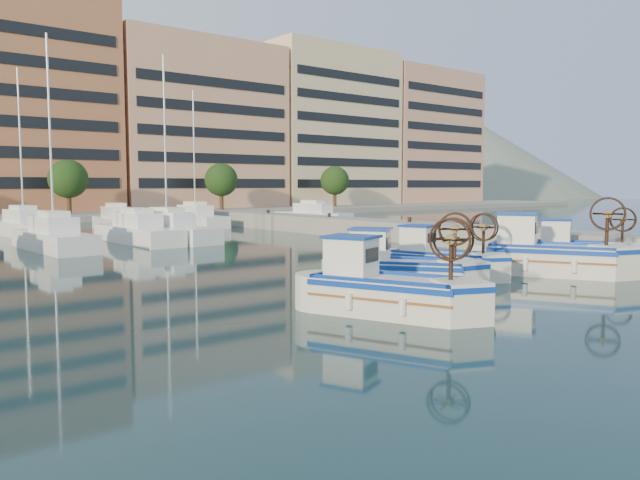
# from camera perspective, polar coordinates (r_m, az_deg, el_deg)

# --- Properties ---
(ground) EXTENTS (300.00, 300.00, 0.00)m
(ground) POSITION_cam_1_polar(r_m,az_deg,el_deg) (21.11, 11.75, -4.66)
(ground) COLOR #18393F
(ground) RESTS_ON ground
(quay) EXTENTS (3.00, 60.00, 1.20)m
(quay) POSITION_cam_1_polar(r_m,az_deg,el_deg) (36.12, 15.13, 0.22)
(quay) COLOR gray
(quay) RESTS_ON ground
(waterfront) EXTENTS (180.00, 40.00, 25.60)m
(waterfront) POSITION_cam_1_polar(r_m,az_deg,el_deg) (82.61, -21.01, 9.95)
(waterfront) COLOR gray
(waterfront) RESTS_ON ground
(hill_east) EXTENTS (160.00, 160.00, 50.00)m
(hill_east) POSITION_cam_1_polar(r_m,az_deg,el_deg) (198.89, 13.04, 3.86)
(hill_east) COLOR slate
(hill_east) RESTS_ON ground
(yacht_marina) EXTENTS (42.75, 23.12, 11.50)m
(yacht_marina) POSITION_cam_1_polar(r_m,az_deg,el_deg) (43.25, -21.47, 0.71)
(yacht_marina) COLOR white
(yacht_marina) RESTS_ON ground
(fishing_boat_a) EXTENTS (3.16, 4.47, 2.69)m
(fishing_boat_a) POSITION_cam_1_polar(r_m,az_deg,el_deg) (17.05, 5.90, -4.35)
(fishing_boat_a) COLOR silver
(fishing_boat_a) RESTS_ON ground
(fishing_boat_b) EXTENTS (3.75, 4.28, 2.64)m
(fishing_boat_b) POSITION_cam_1_polar(r_m,az_deg,el_deg) (20.99, 7.25, -2.64)
(fishing_boat_b) COLOR silver
(fishing_boat_b) RESTS_ON ground
(fishing_boat_c) EXTENTS (2.61, 4.13, 2.50)m
(fishing_boat_c) POSITION_cam_1_polar(r_m,az_deg,el_deg) (24.36, 10.90, -1.72)
(fishing_boat_c) COLOR silver
(fishing_boat_c) RESTS_ON ground
(fishing_boat_d) EXTENTS (3.95, 5.09, 3.07)m
(fishing_boat_d) POSITION_cam_1_polar(r_m,az_deg,el_deg) (26.07, 20.05, -1.15)
(fishing_boat_d) COLOR silver
(fishing_boat_d) RESTS_ON ground
(fishing_boat_e) EXTENTS (3.58, 4.20, 2.57)m
(fishing_boat_e) POSITION_cam_1_polar(r_m,az_deg,el_deg) (29.78, 22.50, -0.77)
(fishing_boat_e) COLOR silver
(fishing_boat_e) RESTS_ON ground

